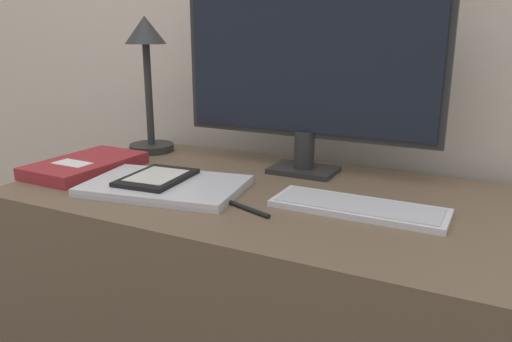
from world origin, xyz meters
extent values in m
cube|color=#262626|center=(0.00, 0.37, 0.74)|extent=(0.15, 0.11, 0.01)
cylinder|color=#262626|center=(0.00, 0.37, 0.79)|extent=(0.05, 0.05, 0.09)
cube|color=#262626|center=(0.00, 0.38, 1.01)|extent=(0.62, 0.01, 0.38)
cube|color=black|center=(0.00, 0.37, 1.01)|extent=(0.59, 0.01, 0.35)
cube|color=silver|center=(0.19, 0.17, 0.74)|extent=(0.33, 0.11, 0.01)
cube|color=#B7B7BC|center=(0.19, 0.17, 0.75)|extent=(0.30, 0.09, 0.00)
cube|color=#BCBCC1|center=(-0.21, 0.11, 0.74)|extent=(0.36, 0.26, 0.01)
cube|color=silver|center=(-0.21, 0.11, 0.75)|extent=(0.36, 0.26, 0.01)
cube|color=black|center=(-0.24, 0.12, 0.76)|extent=(0.13, 0.18, 0.01)
cube|color=silver|center=(-0.24, 0.12, 0.77)|extent=(0.10, 0.13, 0.00)
cylinder|color=#282828|center=(-0.47, 0.39, 0.75)|extent=(0.12, 0.12, 0.02)
cylinder|color=#282828|center=(-0.47, 0.39, 0.89)|extent=(0.02, 0.02, 0.27)
cone|color=#282828|center=(-0.47, 0.39, 1.07)|extent=(0.11, 0.11, 0.07)
cube|color=maroon|center=(-0.47, 0.15, 0.75)|extent=(0.17, 0.27, 0.03)
cube|color=silver|center=(-0.47, 0.11, 0.77)|extent=(0.09, 0.05, 0.00)
cylinder|color=black|center=(-0.01, 0.08, 0.74)|extent=(0.13, 0.05, 0.01)
camera|label=1|loc=(0.42, -0.71, 1.06)|focal=35.00mm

